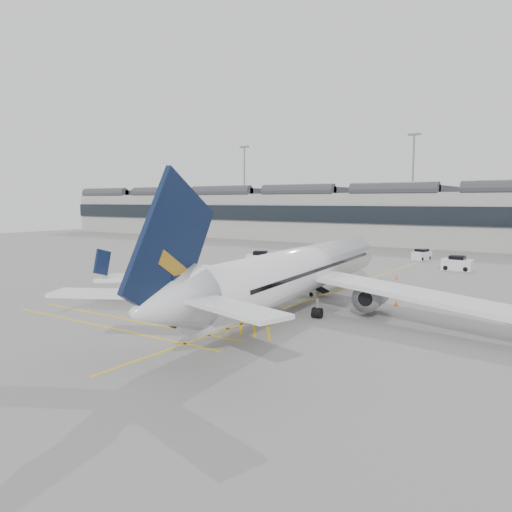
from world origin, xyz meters
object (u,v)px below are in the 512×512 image
Objects in this scene: airliner_main at (297,272)px; ramp_agent_b at (274,283)px; belt_loader at (303,288)px; ramp_agent_a at (268,281)px; baggage_cart_a at (235,281)px; pushback_tug at (206,286)px.

airliner_main is 9.69m from ramp_agent_b.
ramp_agent_b is at bearing 127.56° from airliner_main.
ramp_agent_a is at bearing -176.40° from belt_loader.
baggage_cart_a is at bearing 148.84° from airliner_main.
belt_loader is 4.47m from ramp_agent_a.
airliner_main is 8.12m from belt_loader.
belt_loader is at bearing 23.46° from pushback_tug.
ramp_agent_a is 1.03× the size of ramp_agent_b.
belt_loader is at bearing 7.92° from baggage_cart_a.
ramp_agent_b is 0.74× the size of pushback_tug.
airliner_main is at bearing -35.35° from baggage_cart_a.
baggage_cart_a is at bearing -8.87° from ramp_agent_b.
baggage_cart_a reaches higher than belt_loader.
belt_loader is 2.85× the size of ramp_agent_b.
baggage_cart_a is at bearing -155.03° from belt_loader.
baggage_cart_a is (-10.03, 4.71, -2.29)m from airliner_main.
airliner_main reaches higher than baggage_cart_a.
belt_loader is at bearing -18.72° from ramp_agent_a.
belt_loader is 2.09× the size of pushback_tug.
ramp_agent_b is at bearing -36.82° from ramp_agent_a.
baggage_cart_a is (-6.91, -2.26, 0.47)m from belt_loader.
ramp_agent_a is 1.20m from ramp_agent_b.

